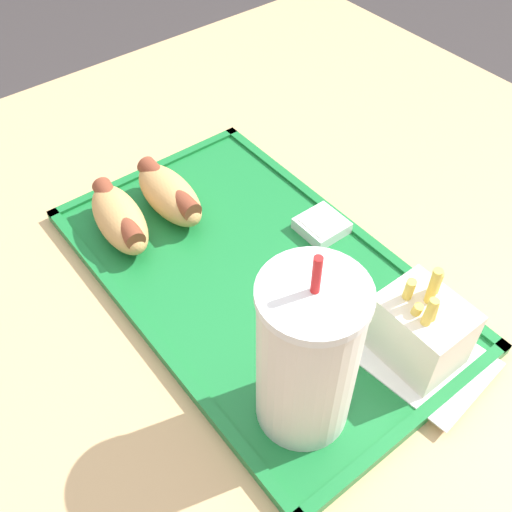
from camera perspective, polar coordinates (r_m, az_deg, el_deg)
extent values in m
cube|color=tan|center=(0.99, -0.47, -17.73)|extent=(1.08, 1.18, 0.78)
cube|color=#197233|center=(0.67, 0.00, -2.02)|extent=(0.47, 0.28, 0.01)
cube|color=#197233|center=(0.73, 8.41, 3.34)|extent=(0.47, 0.01, 0.00)
cube|color=#197233|center=(0.62, -9.94, -7.42)|extent=(0.47, 0.01, 0.00)
cube|color=#197233|center=(0.58, 14.57, -15.12)|extent=(0.01, 0.28, 0.00)
cube|color=#197233|center=(0.81, -10.17, 8.09)|extent=(0.01, 0.28, 0.00)
cube|color=white|center=(0.62, 15.67, -9.33)|extent=(0.13, 0.12, 0.00)
cylinder|color=silver|center=(0.50, 4.87, -9.84)|extent=(0.08, 0.08, 0.16)
cylinder|color=silver|center=(0.43, 5.59, -3.65)|extent=(0.09, 0.09, 0.01)
cylinder|color=red|center=(0.42, 5.80, -1.79)|extent=(0.01, 0.01, 0.03)
ellipsoid|color=tan|center=(0.71, -12.86, 3.47)|extent=(0.12, 0.07, 0.05)
cylinder|color=brown|center=(0.70, -13.01, 4.10)|extent=(0.11, 0.04, 0.02)
ellipsoid|color=tan|center=(0.73, -8.08, 5.89)|extent=(0.12, 0.05, 0.05)
cylinder|color=brown|center=(0.72, -8.16, 6.53)|extent=(0.11, 0.03, 0.02)
cube|color=silver|center=(0.59, 15.39, -6.90)|extent=(0.08, 0.07, 0.07)
cylinder|color=#E5C14C|center=(0.56, 16.16, -6.13)|extent=(0.01, 0.02, 0.07)
cylinder|color=#E5C14C|center=(0.59, 16.35, -3.80)|extent=(0.01, 0.01, 0.07)
cylinder|color=#E5C14C|center=(0.56, 15.60, -6.63)|extent=(0.01, 0.02, 0.07)
cylinder|color=#E5C14C|center=(0.57, 14.31, -6.31)|extent=(0.02, 0.02, 0.06)
cylinder|color=#E5C14C|center=(0.57, 16.11, -4.09)|extent=(0.01, 0.01, 0.08)
cylinder|color=#E5C14C|center=(0.58, 13.97, -4.30)|extent=(0.02, 0.02, 0.07)
cube|color=silver|center=(0.71, 6.27, 2.89)|extent=(0.05, 0.05, 0.01)
cube|color=white|center=(0.71, 6.32, 3.28)|extent=(0.04, 0.04, 0.00)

